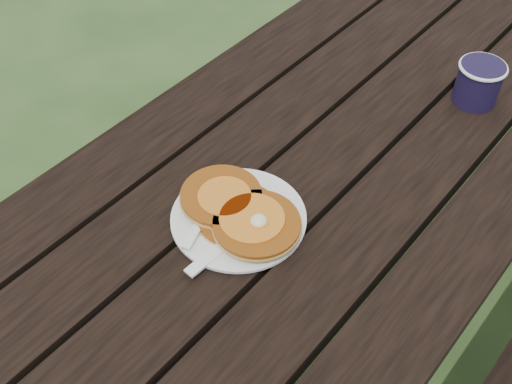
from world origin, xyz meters
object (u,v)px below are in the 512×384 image
Objects in this scene: picnic_table at (343,244)px; plate at (239,219)px; pancake_stack at (240,212)px; coffee_cup at (479,81)px.

plate is at bearing -94.36° from picnic_table.
pancake_stack is (-0.02, -0.35, 0.41)m from picnic_table.
picnic_table is 18.36× the size of coffee_cup.
picnic_table is at bearing 85.64° from plate.
plate is 0.97× the size of pancake_stack.
coffee_cup is (0.16, 0.56, 0.05)m from plate.
pancake_stack is at bearing -105.67° from coffee_cup.
picnic_table is at bearing -121.83° from coffee_cup.
pancake_stack is at bearing -0.15° from plate.
picnic_table is 7.86× the size of plate.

